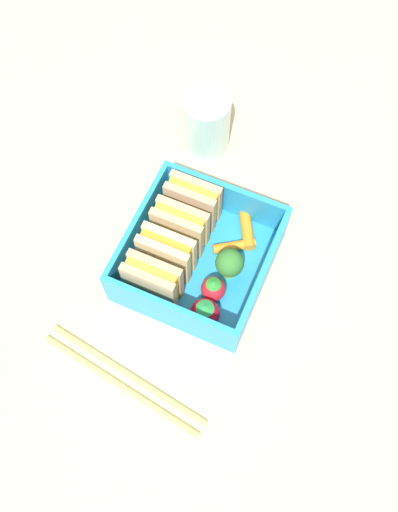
% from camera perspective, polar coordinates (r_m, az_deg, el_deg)
% --- Properties ---
extents(ground_plane, '(1.20, 1.20, 0.02)m').
position_cam_1_polar(ground_plane, '(0.65, 0.00, -1.36)').
color(ground_plane, '#D7B48F').
extents(bento_tray, '(0.15, 0.15, 0.01)m').
position_cam_1_polar(bento_tray, '(0.63, 0.00, -0.79)').
color(bento_tray, '#2894C9').
rests_on(bento_tray, ground_plane).
extents(bento_rim, '(0.15, 0.15, 0.05)m').
position_cam_1_polar(bento_rim, '(0.61, 0.00, 0.38)').
color(bento_rim, '#2894C9').
rests_on(bento_rim, bento_tray).
extents(sandwich_left, '(0.02, 0.06, 0.06)m').
position_cam_1_polar(sandwich_left, '(0.59, -4.65, -2.47)').
color(sandwich_left, tan).
rests_on(sandwich_left, bento_tray).
extents(sandwich_center_left, '(0.02, 0.06, 0.06)m').
position_cam_1_polar(sandwich_center_left, '(0.60, -3.24, 0.28)').
color(sandwich_center_left, beige).
rests_on(sandwich_center_left, bento_tray).
extents(sandwich_center, '(0.02, 0.06, 0.06)m').
position_cam_1_polar(sandwich_center, '(0.61, -1.90, 2.93)').
color(sandwich_center, tan).
rests_on(sandwich_center, bento_tray).
extents(sandwich_center_right, '(0.02, 0.06, 0.06)m').
position_cam_1_polar(sandwich_center_right, '(0.63, -0.60, 5.45)').
color(sandwich_center_right, tan).
rests_on(sandwich_center_right, bento_tray).
extents(strawberry_left, '(0.03, 0.03, 0.04)m').
position_cam_1_polar(strawberry_left, '(0.59, 0.60, -5.73)').
color(strawberry_left, red).
rests_on(strawberry_left, bento_tray).
extents(strawberry_far_left, '(0.03, 0.03, 0.03)m').
position_cam_1_polar(strawberry_far_left, '(0.60, 1.44, -3.26)').
color(strawberry_far_left, red).
rests_on(strawberry_far_left, bento_tray).
extents(broccoli_floret, '(0.03, 0.03, 0.04)m').
position_cam_1_polar(broccoli_floret, '(0.60, 3.12, -0.67)').
color(broccoli_floret, '#8BC65A').
rests_on(broccoli_floret, bento_tray).
extents(carrot_stick_left, '(0.04, 0.05, 0.01)m').
position_cam_1_polar(carrot_stick_left, '(0.63, 3.54, 1.01)').
color(carrot_stick_left, orange).
rests_on(carrot_stick_left, bento_tray).
extents(carrot_stick_far_left, '(0.05, 0.04, 0.01)m').
position_cam_1_polar(carrot_stick_far_left, '(0.64, 4.79, 2.86)').
color(carrot_stick_far_left, orange).
rests_on(carrot_stick_far_left, bento_tray).
extents(chopstick_pair, '(0.05, 0.19, 0.01)m').
position_cam_1_polar(chopstick_pair, '(0.60, -7.52, -12.05)').
color(chopstick_pair, tan).
rests_on(chopstick_pair, ground_plane).
extents(drinking_glass, '(0.06, 0.06, 0.08)m').
position_cam_1_polar(drinking_glass, '(0.69, 0.73, 13.13)').
color(drinking_glass, silver).
rests_on(drinking_glass, ground_plane).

